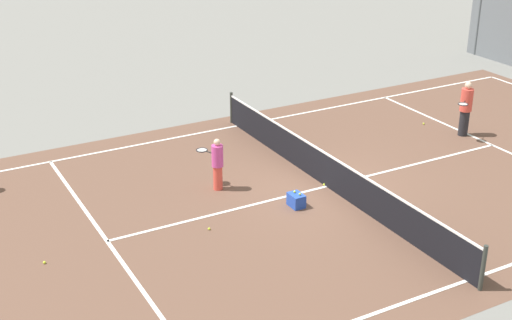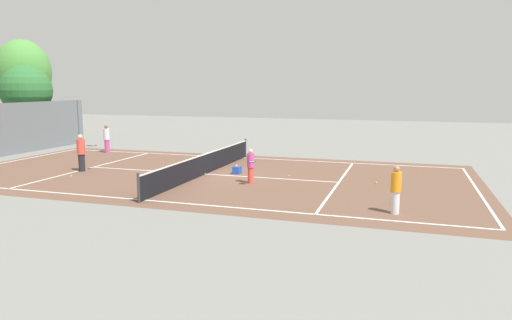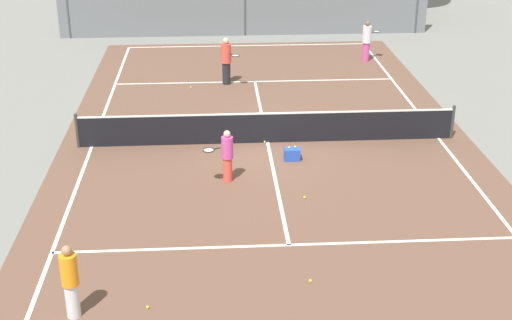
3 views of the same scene
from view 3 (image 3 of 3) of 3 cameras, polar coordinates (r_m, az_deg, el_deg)
The scene contains 16 objects.
ground_plane at distance 22.85m, azimuth 0.91°, elevation 1.39°, with size 80.00×80.00×0.00m, color slate.
court_surface at distance 22.85m, azimuth 0.91°, elevation 1.39°, with size 13.00×25.00×0.01m.
tennis_net at distance 22.67m, azimuth 0.92°, elevation 2.58°, with size 11.90×0.10×1.10m.
perimeter_fence at distance 35.83m, azimuth -0.87°, elevation 12.28°, with size 18.00×0.12×3.20m.
player_0 at distance 28.34m, azimuth -2.35°, elevation 7.85°, with size 0.77×0.92×1.84m.
player_1 at distance 14.77m, azimuth -14.44°, elevation -9.21°, with size 0.34×0.34×1.61m.
player_2 at distance 19.95m, azimuth -2.31°, elevation 0.37°, with size 0.89×0.61×1.51m.
player_3 at distance 31.84m, azimuth 8.72°, elevation 9.29°, with size 0.90×0.75×1.76m.
ball_crate at distance 21.56m, azimuth 2.86°, elevation 0.47°, with size 0.47×0.34×0.43m.
tennis_ball_0 at distance 15.13m, azimuth -8.54°, elevation -11.39°, with size 0.07×0.07×0.07m, color #CCE533.
tennis_ball_1 at distance 21.58m, azimuth 3.40°, elevation 0.05°, with size 0.07×0.07×0.07m, color #CCE533.
tennis_ball_2 at distance 15.81m, azimuth 4.31°, elevation -9.47°, with size 0.07×0.07×0.07m, color #CCE533.
tennis_ball_3 at distance 28.17m, azimuth -5.15°, elevation 5.72°, with size 0.07×0.07×0.07m, color #CCE533.
tennis_ball_4 at distance 23.41m, azimuth -12.28°, elevation 1.47°, with size 0.07×0.07×0.07m, color #CCE533.
tennis_ball_5 at distance 22.81m, azimuth 0.69°, elevation 1.43°, with size 0.07×0.07×0.07m, color #CCE533.
tennis_ball_6 at distance 19.30m, azimuth 3.85°, elevation -2.95°, with size 0.07×0.07×0.07m, color #CCE533.
Camera 3 is at (-1.72, -21.08, 8.65)m, focal length 50.75 mm.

